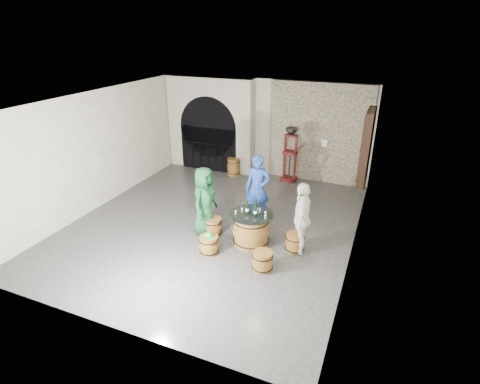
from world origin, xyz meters
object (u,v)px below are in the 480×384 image
at_px(barrel_stool_near_left, 209,245).
at_px(wine_bottle_right, 256,208).
at_px(wine_bottle_left, 247,208).
at_px(corking_press, 290,150).
at_px(barrel_stool_right, 295,242).
at_px(barrel_stool_far, 256,216).
at_px(person_blue, 258,188).
at_px(person_green, 204,201).
at_px(side_barrel, 234,167).
at_px(barrel_stool_near_right, 263,261).
at_px(person_white, 302,218).
at_px(barrel_table, 251,229).
at_px(barrel_stool_left, 213,226).
at_px(wine_bottle_center, 255,211).

distance_m(barrel_stool_near_left, wine_bottle_right, 1.37).
xyz_separation_m(wine_bottle_left, corking_press, (-0.15, 4.22, 0.11)).
height_order(barrel_stool_right, barrel_stool_near_left, same).
height_order(barrel_stool_far, corking_press, corking_press).
xyz_separation_m(person_blue, corking_press, (0.06, 2.95, 0.15)).
height_order(person_green, wine_bottle_left, person_green).
bearing_deg(person_blue, side_barrel, 116.29).
distance_m(barrel_stool_right, wine_bottle_left, 1.35).
relative_size(barrel_stool_right, person_blue, 0.25).
distance_m(barrel_stool_right, barrel_stool_near_right, 1.08).
bearing_deg(person_white, barrel_table, -88.90).
distance_m(barrel_stool_left, corking_press, 4.28).
bearing_deg(wine_bottle_left, barrel_stool_right, 6.96).
bearing_deg(side_barrel, corking_press, 7.58).
bearing_deg(barrel_stool_far, person_blue, 103.47).
distance_m(barrel_stool_far, corking_press, 3.30).
relative_size(side_barrel, corking_press, 0.34).
relative_size(barrel_stool_right, barrel_stool_near_right, 1.00).
bearing_deg(barrel_stool_far, barrel_stool_left, -130.55).
height_order(barrel_table, person_green, person_green).
distance_m(barrel_stool_near_left, side_barrel, 4.88).
bearing_deg(barrel_stool_near_left, barrel_stool_right, 25.32).
bearing_deg(barrel_stool_near_left, barrel_stool_far, 73.76).
xyz_separation_m(barrel_stool_near_right, person_white, (0.56, 0.99, 0.64)).
relative_size(barrel_stool_left, person_blue, 0.25).
relative_size(barrel_stool_left, person_green, 0.26).
xyz_separation_m(wine_bottle_left, wine_bottle_center, (0.21, -0.04, 0.00)).
height_order(barrel_stool_left, wine_bottle_center, wine_bottle_center).
bearing_deg(wine_bottle_center, wine_bottle_left, 169.99).
distance_m(barrel_table, barrel_stool_far, 1.06).
distance_m(barrel_stool_right, wine_bottle_center, 1.18).
relative_size(barrel_table, side_barrel, 1.72).
bearing_deg(person_white, corking_press, -166.64).
bearing_deg(corking_press, barrel_stool_left, -95.05).
bearing_deg(wine_bottle_center, person_green, 173.49).
relative_size(barrel_stool_near_right, side_barrel, 0.75).
xyz_separation_m(barrel_stool_far, wine_bottle_left, (0.15, -1.03, 0.72)).
distance_m(barrel_stool_far, wine_bottle_right, 1.21).
height_order(barrel_stool_right, corking_press, corking_press).
bearing_deg(corking_press, barrel_stool_near_right, -74.83).
bearing_deg(barrel_table, barrel_stool_far, 103.47).
xyz_separation_m(barrel_stool_right, side_barrel, (-3.18, 3.83, 0.09)).
height_order(barrel_stool_far, wine_bottle_center, wine_bottle_center).
height_order(barrel_stool_far, barrel_stool_right, same).
xyz_separation_m(person_blue, wine_bottle_right, (0.37, -1.16, 0.04)).
distance_m(person_green, wine_bottle_right, 1.34).
distance_m(barrel_table, person_white, 1.24).
height_order(barrel_stool_near_right, corking_press, corking_press).
bearing_deg(barrel_stool_left, barrel_stool_right, 1.01).
bearing_deg(wine_bottle_left, corking_press, 91.97).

